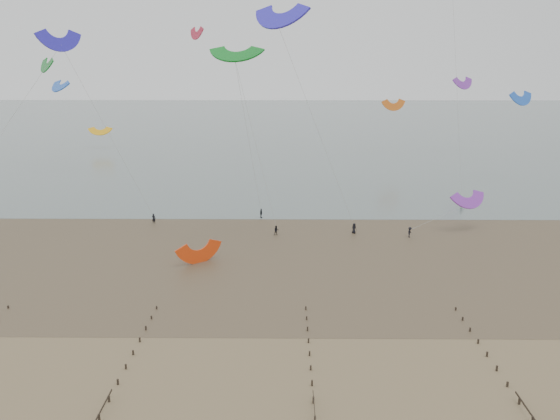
# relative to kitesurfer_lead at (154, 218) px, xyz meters

# --- Properties ---
(ground) EXTENTS (500.00, 500.00, 0.00)m
(ground) POSITION_rel_kitesurfer_lead_xyz_m (22.54, -47.29, -0.94)
(ground) COLOR brown
(ground) RESTS_ON ground
(sea_and_shore) EXTENTS (500.00, 665.00, 0.03)m
(sea_and_shore) POSITION_rel_kitesurfer_lead_xyz_m (18.46, -12.89, -0.93)
(sea_and_shore) COLOR #475654
(sea_and_shore) RESTS_ON ground
(kitesurfer_lead) EXTENTS (0.74, 0.55, 1.88)m
(kitesurfer_lead) POSITION_rel_kitesurfer_lead_xyz_m (0.00, 0.00, 0.00)
(kitesurfer_lead) COLOR black
(kitesurfer_lead) RESTS_ON ground
(kitesurfers) EXTENTS (133.99, 21.40, 1.83)m
(kitesurfers) POSITION_rel_kitesurfer_lead_xyz_m (41.88, 0.84, -0.07)
(kitesurfers) COLOR black
(kitesurfers) RESTS_ON ground
(grounded_kite) EXTENTS (7.92, 7.64, 3.44)m
(grounded_kite) POSITION_rel_kitesurfer_lead_xyz_m (11.40, -19.74, -0.94)
(grounded_kite) COLOR #ED3D0F
(grounded_kite) RESTS_ON ground
(kites_airborne) EXTENTS (221.36, 115.20, 42.66)m
(kites_airborne) POSITION_rel_kitesurfer_lead_xyz_m (19.22, 36.90, 20.43)
(kites_airborne) COLOR red
(kites_airborne) RESTS_ON ground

